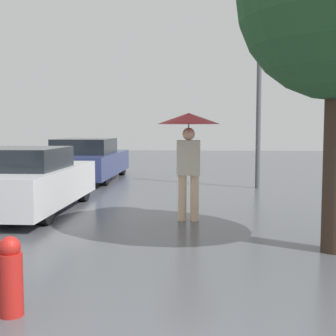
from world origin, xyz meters
The scene contains 5 objects.
pedestrian centered at (-0.02, 5.75, 1.48)m, with size 1.08×1.08×1.85m.
parked_car_middle centered at (-3.20, 6.44, 0.58)m, with size 1.84×4.00×1.23m.
parked_car_farthest centered at (-3.32, 11.84, 0.60)m, with size 1.87×4.52×1.26m.
street_lamp centered at (1.68, 10.21, 2.47)m, with size 0.24×0.24×4.36m.
fire_hydrant centered at (-1.41, 1.56, 0.34)m, with size 0.21×0.21×0.69m.
Camera 1 is at (0.22, -2.22, 1.62)m, focal length 50.00 mm.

